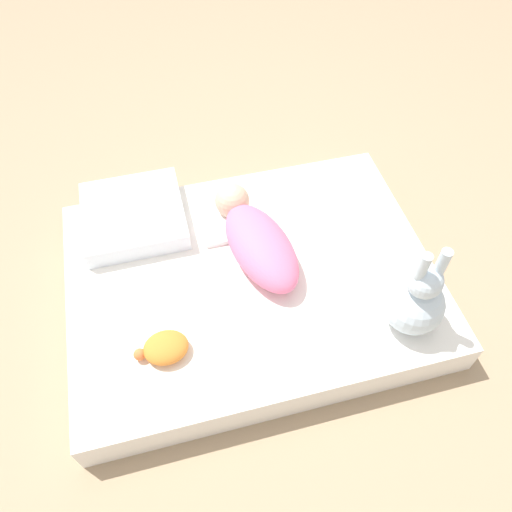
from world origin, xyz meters
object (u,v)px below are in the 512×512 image
(swaddled_baby, at_px, (256,238))
(bunny_plush, at_px, (416,300))
(turtle_plush, at_px, (165,348))
(pillow, at_px, (134,216))

(swaddled_baby, relative_size, bunny_plush, 1.48)
(swaddled_baby, xyz_separation_m, turtle_plush, (0.37, 0.32, -0.03))
(pillow, distance_m, bunny_plush, 1.02)
(pillow, distance_m, turtle_plush, 0.55)
(pillow, xyz_separation_m, bunny_plush, (-0.80, 0.63, 0.08))
(pillow, relative_size, turtle_plush, 2.13)
(swaddled_baby, xyz_separation_m, bunny_plush, (-0.40, 0.40, 0.06))
(swaddled_baby, height_order, pillow, swaddled_baby)
(pillow, height_order, turtle_plush, pillow)
(swaddled_baby, height_order, turtle_plush, swaddled_baby)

